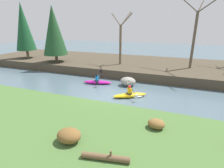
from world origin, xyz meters
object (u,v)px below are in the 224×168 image
kayaker_middle (98,82)px  driftwood_log (106,157)px  boulder_midstream (128,81)px  kayaker_lead (131,95)px

kayaker_middle → driftwood_log: (4.91, -9.66, 0.51)m
boulder_midstream → driftwood_log: size_ratio=0.79×
kayaker_middle → boulder_midstream: size_ratio=1.90×
kayaker_lead → boulder_midstream: 2.77m
kayaker_middle → boulder_midstream: kayaker_middle is taller
kayaker_lead → boulder_midstream: bearing=78.0°
boulder_midstream → kayaker_lead: bearing=-68.6°
kayaker_lead → driftwood_log: 7.73m
kayaker_middle → driftwood_log: size_ratio=1.49×
kayaker_lead → driftwood_log: bearing=-115.8°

